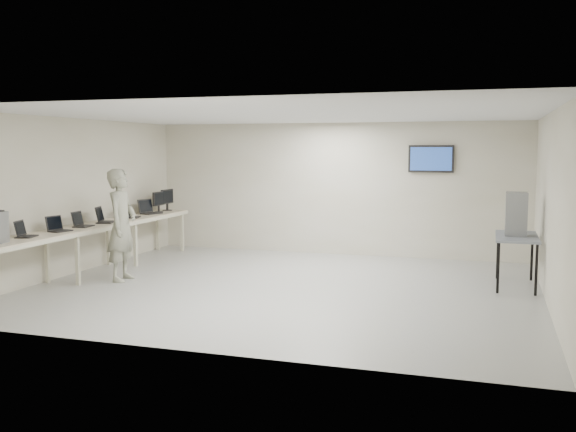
% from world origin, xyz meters
% --- Properties ---
extents(room, '(8.01, 7.01, 2.81)m').
position_xyz_m(room, '(0.03, 0.06, 1.41)').
color(room, '#ADADAB').
rests_on(room, ground).
extents(workbench, '(0.76, 6.00, 0.90)m').
position_xyz_m(workbench, '(-3.59, 0.00, 0.83)').
color(workbench, '#BDAA8C').
rests_on(workbench, ground).
extents(laptop_0, '(0.35, 0.38, 0.26)m').
position_xyz_m(laptop_0, '(-3.65, -1.72, 0.97)').
color(laptop_0, black).
rests_on(laptop_0, workbench).
extents(laptop_1, '(0.33, 0.37, 0.26)m').
position_xyz_m(laptop_1, '(-3.59, -1.00, 0.97)').
color(laptop_1, black).
rests_on(laptop_1, workbench).
extents(laptop_2, '(0.31, 0.37, 0.27)m').
position_xyz_m(laptop_2, '(-3.62, -0.33, 0.97)').
color(laptop_2, black).
rests_on(laptop_2, workbench).
extents(laptop_3, '(0.41, 0.44, 0.29)m').
position_xyz_m(laptop_3, '(-3.60, 0.32, 0.98)').
color(laptop_3, black).
rests_on(laptop_3, workbench).
extents(laptop_4, '(0.36, 0.39, 0.26)m').
position_xyz_m(laptop_4, '(-3.59, 1.23, 0.97)').
color(laptop_4, black).
rests_on(laptop_4, workbench).
extents(laptop_5, '(0.43, 0.46, 0.30)m').
position_xyz_m(laptop_5, '(-3.63, 2.00, 0.98)').
color(laptop_5, black).
rests_on(laptop_5, workbench).
extents(monitor_near, '(0.20, 0.44, 0.44)m').
position_xyz_m(monitor_near, '(-3.60, 2.37, 1.16)').
color(monitor_near, black).
rests_on(monitor_near, workbench).
extents(monitor_far, '(0.21, 0.47, 0.47)m').
position_xyz_m(monitor_far, '(-3.60, 2.75, 1.18)').
color(monitor_far, black).
rests_on(monitor_far, workbench).
extents(soldier, '(0.55, 0.75, 1.92)m').
position_xyz_m(soldier, '(-2.81, -0.32, 0.96)').
color(soldier, gray).
rests_on(soldier, ground).
extents(side_table, '(0.66, 1.41, 0.84)m').
position_xyz_m(side_table, '(3.60, 1.20, 0.77)').
color(side_table, slate).
rests_on(side_table, ground).
extents(storage_bins, '(0.34, 0.37, 0.71)m').
position_xyz_m(storage_bins, '(3.58, 1.20, 1.20)').
color(storage_bins, gray).
rests_on(storage_bins, side_table).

